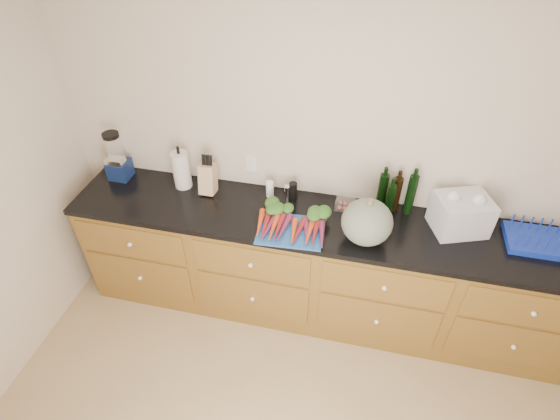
% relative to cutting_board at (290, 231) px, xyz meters
% --- Properties ---
extents(wall_back, '(4.10, 0.05, 2.60)m').
position_rel_cutting_board_xyz_m(wall_back, '(0.21, 0.48, 0.35)').
color(wall_back, beige).
rests_on(wall_back, ground).
extents(ceiling, '(4.10, 3.30, 0.05)m').
position_rel_cutting_board_xyz_m(ceiling, '(0.21, -1.14, 1.68)').
color(ceiling, white).
rests_on(ceiling, wall_back).
extents(cabinets, '(3.60, 0.64, 0.90)m').
position_rel_cutting_board_xyz_m(cabinets, '(0.21, 0.16, -0.49)').
color(cabinets, brown).
rests_on(cabinets, ground).
extents(countertop, '(3.64, 0.62, 0.04)m').
position_rel_cutting_board_xyz_m(countertop, '(0.21, 0.16, -0.03)').
color(countertop, black).
rests_on(countertop, cabinets).
extents(cutting_board, '(0.46, 0.36, 0.01)m').
position_rel_cutting_board_xyz_m(cutting_board, '(0.00, 0.00, 0.00)').
color(cutting_board, '#2359A8').
rests_on(cutting_board, countertop).
extents(carrots, '(0.47, 0.34, 0.07)m').
position_rel_cutting_board_xyz_m(carrots, '(0.00, 0.05, 0.03)').
color(carrots, '#DB4919').
rests_on(carrots, cutting_board).
extents(squash, '(0.33, 0.33, 0.29)m').
position_rel_cutting_board_xyz_m(squash, '(0.49, 0.03, 0.14)').
color(squash, '#576555').
rests_on(squash, countertop).
extents(blender_appliance, '(0.15, 0.15, 0.38)m').
position_rel_cutting_board_xyz_m(blender_appliance, '(-1.41, 0.32, 0.16)').
color(blender_appliance, '#0F1D48').
rests_on(blender_appliance, countertop).
extents(paper_towel, '(0.13, 0.13, 0.29)m').
position_rel_cutting_board_xyz_m(paper_towel, '(-0.89, 0.32, 0.14)').
color(paper_towel, silver).
rests_on(paper_towel, countertop).
extents(knife_block, '(0.11, 0.11, 0.22)m').
position_rel_cutting_board_xyz_m(knife_block, '(-0.68, 0.30, 0.11)').
color(knife_block, tan).
rests_on(knife_block, countertop).
extents(grinder_salt, '(0.06, 0.06, 0.13)m').
position_rel_cutting_board_xyz_m(grinder_salt, '(-0.22, 0.34, 0.06)').
color(grinder_salt, white).
rests_on(grinder_salt, countertop).
extents(grinder_pepper, '(0.06, 0.06, 0.14)m').
position_rel_cutting_board_xyz_m(grinder_pepper, '(-0.05, 0.34, 0.07)').
color(grinder_pepper, black).
rests_on(grinder_pepper, countertop).
extents(canister_chrome, '(0.05, 0.05, 0.11)m').
position_rel_cutting_board_xyz_m(canister_chrome, '(-0.10, 0.34, 0.05)').
color(canister_chrome, white).
rests_on(canister_chrome, countertop).
extents(tomato_box, '(0.14, 0.11, 0.06)m').
position_rel_cutting_board_xyz_m(tomato_box, '(0.33, 0.33, 0.03)').
color(tomato_box, white).
rests_on(tomato_box, countertop).
extents(bottles, '(0.25, 0.13, 0.31)m').
position_rel_cutting_board_xyz_m(bottles, '(0.65, 0.37, 0.13)').
color(bottles, black).
rests_on(bottles, countertop).
extents(grocery_bag, '(0.41, 0.37, 0.25)m').
position_rel_cutting_board_xyz_m(grocery_bag, '(1.08, 0.28, 0.12)').
color(grocery_bag, white).
rests_on(grocery_bag, countertop).
extents(dish_rack, '(0.36, 0.29, 0.14)m').
position_rel_cutting_board_xyz_m(dish_rack, '(1.56, 0.24, 0.03)').
color(dish_rack, '#132CA7').
rests_on(dish_rack, countertop).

